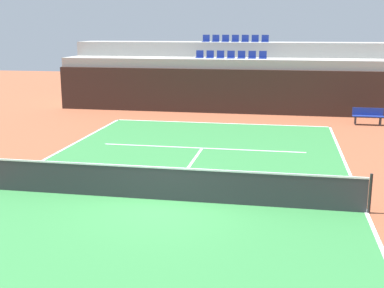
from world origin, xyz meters
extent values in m
plane|color=brown|center=(0.00, 0.00, 0.00)|extent=(80.00, 80.00, 0.00)
cube|color=#2D7238|center=(0.00, 0.00, 0.01)|extent=(11.00, 24.00, 0.01)
cube|color=white|center=(0.00, 11.95, 0.01)|extent=(11.00, 0.10, 0.00)
cube|color=white|center=(5.45, 0.00, 0.01)|extent=(0.10, 24.00, 0.00)
cube|color=white|center=(0.00, 6.40, 0.01)|extent=(8.26, 0.10, 0.00)
cube|color=white|center=(0.00, 3.20, 0.01)|extent=(0.10, 6.40, 0.00)
cube|color=black|center=(0.00, 15.16, 1.25)|extent=(20.04, 0.30, 2.50)
cube|color=#9E9E99|center=(0.00, 16.51, 1.51)|extent=(20.04, 2.40, 3.03)
cube|color=#9E9E99|center=(0.00, 18.91, 1.95)|extent=(20.04, 2.40, 3.91)
cube|color=navy|center=(-1.86, 16.51, 3.05)|extent=(0.44, 0.44, 0.04)
cube|color=navy|center=(-1.86, 16.71, 3.27)|extent=(0.44, 0.04, 0.40)
cube|color=navy|center=(-1.24, 16.51, 3.05)|extent=(0.44, 0.44, 0.04)
cube|color=navy|center=(-1.24, 16.71, 3.27)|extent=(0.44, 0.04, 0.40)
cube|color=navy|center=(-0.62, 16.51, 3.05)|extent=(0.44, 0.44, 0.04)
cube|color=navy|center=(-0.62, 16.71, 3.27)|extent=(0.44, 0.04, 0.40)
cube|color=navy|center=(0.00, 16.51, 3.05)|extent=(0.44, 0.44, 0.04)
cube|color=navy|center=(0.00, 16.71, 3.27)|extent=(0.44, 0.04, 0.40)
cube|color=navy|center=(0.62, 16.51, 3.05)|extent=(0.44, 0.44, 0.04)
cube|color=navy|center=(0.62, 16.71, 3.27)|extent=(0.44, 0.04, 0.40)
cube|color=navy|center=(1.24, 16.51, 3.05)|extent=(0.44, 0.44, 0.04)
cube|color=navy|center=(1.24, 16.71, 3.27)|extent=(0.44, 0.04, 0.40)
cube|color=navy|center=(1.86, 16.51, 3.05)|extent=(0.44, 0.44, 0.04)
cube|color=navy|center=(1.86, 16.71, 3.27)|extent=(0.44, 0.04, 0.40)
cube|color=navy|center=(-1.86, 18.91, 3.93)|extent=(0.44, 0.44, 0.04)
cube|color=navy|center=(-1.86, 19.11, 4.15)|extent=(0.44, 0.04, 0.40)
cube|color=navy|center=(-1.24, 18.91, 3.93)|extent=(0.44, 0.44, 0.04)
cube|color=navy|center=(-1.24, 19.11, 4.15)|extent=(0.44, 0.04, 0.40)
cube|color=navy|center=(-0.62, 18.91, 3.93)|extent=(0.44, 0.44, 0.04)
cube|color=navy|center=(-0.62, 19.11, 4.15)|extent=(0.44, 0.04, 0.40)
cube|color=navy|center=(0.00, 18.91, 3.93)|extent=(0.44, 0.44, 0.04)
cube|color=navy|center=(0.00, 19.11, 4.15)|extent=(0.44, 0.04, 0.40)
cube|color=navy|center=(0.62, 18.91, 3.93)|extent=(0.44, 0.44, 0.04)
cube|color=navy|center=(0.62, 19.11, 4.15)|extent=(0.44, 0.04, 0.40)
cube|color=navy|center=(1.24, 18.91, 3.93)|extent=(0.44, 0.44, 0.04)
cube|color=navy|center=(1.24, 19.11, 4.15)|extent=(0.44, 0.04, 0.40)
cube|color=navy|center=(1.86, 18.91, 3.93)|extent=(0.44, 0.44, 0.04)
cube|color=navy|center=(1.86, 19.11, 4.15)|extent=(0.44, 0.04, 0.40)
cylinder|color=black|center=(5.50, 0.00, 0.55)|extent=(0.08, 0.08, 1.07)
cube|color=#333338|center=(0.00, 0.00, 0.47)|extent=(10.90, 0.02, 0.92)
cube|color=white|center=(0.00, 0.00, 0.96)|extent=(10.90, 0.04, 0.05)
cube|color=navy|center=(7.36, 12.87, 0.45)|extent=(1.50, 0.40, 0.05)
cube|color=navy|center=(7.36, 13.05, 0.67)|extent=(1.50, 0.04, 0.36)
cube|color=#2D2D33|center=(6.76, 12.73, 0.21)|extent=(0.06, 0.06, 0.42)
cube|color=#2D2D33|center=(7.96, 12.73, 0.21)|extent=(0.06, 0.06, 0.42)
cube|color=#2D2D33|center=(6.76, 13.01, 0.21)|extent=(0.06, 0.06, 0.42)
cube|color=#2D2D33|center=(7.96, 13.01, 0.21)|extent=(0.06, 0.06, 0.42)
camera|label=1|loc=(3.20, -13.08, 4.75)|focal=46.90mm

